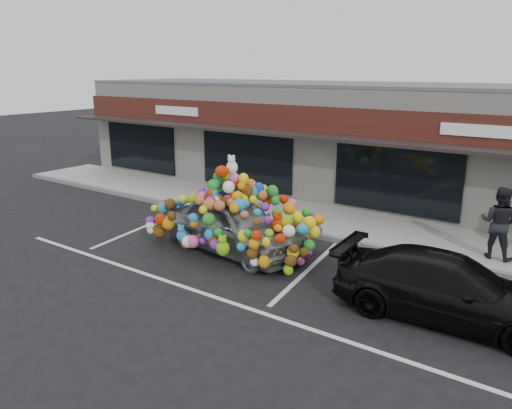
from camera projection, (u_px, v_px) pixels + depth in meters
The scene contains 10 objects.
ground at pixel (216, 250), 13.82m from camera, with size 90.00×90.00×0.00m, color black.
shop_building at pixel (351, 138), 19.89m from camera, with size 24.00×7.20×4.31m.
sidewalk at pixel (292, 214), 16.95m from camera, with size 26.00×3.00×0.15m, color gray.
kerb at pixel (267, 225), 15.77m from camera, with size 26.00×0.18×0.16m, color slate.
parking_stripe_left at pixel (142, 227), 15.77m from camera, with size 0.12×4.40×0.01m, color silver.
parking_stripe_mid at pixel (308, 270), 12.41m from camera, with size 0.12×4.40×0.01m, color silver.
lane_line at pixel (219, 298), 10.89m from camera, with size 14.00×0.12×0.01m, color silver.
toy_car at pixel (234, 219), 13.50m from camera, with size 3.15×4.89×2.70m.
black_sedan at pixel (448, 288), 9.88m from camera, with size 4.51×1.83×1.31m, color black.
pedestrian_b at pixel (499, 223), 12.62m from camera, with size 0.91×0.71×1.87m, color black.
Camera 1 is at (8.44, -9.95, 4.86)m, focal length 35.00 mm.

